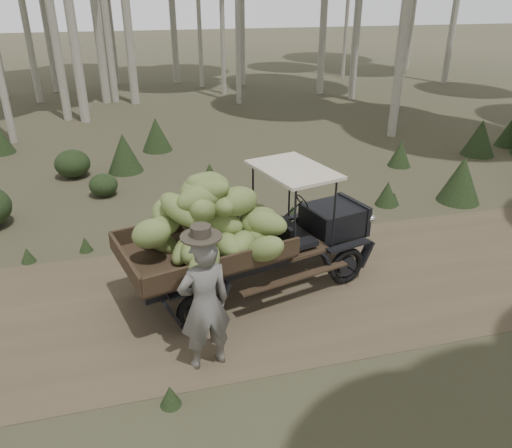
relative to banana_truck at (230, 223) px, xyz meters
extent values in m
plane|color=#473D2B|center=(0.07, -0.08, -1.34)|extent=(120.00, 120.00, 0.00)
cube|color=brown|center=(0.07, -0.08, -1.34)|extent=(70.00, 4.00, 0.01)
cube|color=black|center=(2.01, 0.58, -0.44)|extent=(1.08, 1.05, 0.50)
cube|color=black|center=(2.49, 0.70, -0.44)|extent=(0.31, 0.90, 0.56)
cube|color=black|center=(0.79, 0.27, -0.35)|extent=(0.38, 1.24, 0.50)
cube|color=#38281C|center=(-0.43, -0.04, -0.44)|extent=(2.85, 2.19, 0.07)
cube|color=#38281C|center=(-0.63, 0.75, -0.28)|extent=(2.46, 0.67, 0.29)
cube|color=#38281C|center=(-0.23, -0.83, -0.28)|extent=(2.46, 0.67, 0.29)
cube|color=#38281C|center=(-1.66, -0.35, -0.28)|extent=(0.45, 1.59, 0.29)
cube|color=beige|center=(1.17, 0.37, 0.66)|extent=(1.38, 1.74, 0.05)
cube|color=black|center=(0.40, 0.53, -0.79)|extent=(4.04, 1.11, 0.16)
cube|color=black|center=(0.57, -0.14, -0.79)|extent=(4.04, 1.11, 0.16)
torus|color=black|center=(1.66, 1.24, -1.00)|extent=(0.69, 0.29, 0.69)
torus|color=black|center=(2.02, -0.16, -1.00)|extent=(0.69, 0.29, 0.69)
torus|color=black|center=(-1.05, 0.55, -1.00)|extent=(0.69, 0.29, 0.69)
torus|color=black|center=(-0.69, -0.85, -1.00)|extent=(0.69, 0.29, 0.69)
sphere|color=beige|center=(2.46, 1.12, -0.40)|extent=(0.16, 0.16, 0.16)
sphere|color=beige|center=(2.66, 0.33, -0.40)|extent=(0.16, 0.16, 0.16)
ellipsoid|color=olive|center=(-0.11, -0.48, -0.16)|extent=(0.47, 0.64, 0.42)
ellipsoid|color=olive|center=(-1.23, -0.25, 0.08)|extent=(0.84, 0.68, 0.63)
ellipsoid|color=olive|center=(-0.22, 0.20, 0.32)|extent=(0.83, 0.93, 0.70)
ellipsoid|color=olive|center=(-0.57, -0.03, 0.57)|extent=(0.47, 0.65, 0.40)
ellipsoid|color=olive|center=(-1.12, 0.16, -0.23)|extent=(0.83, 0.72, 0.60)
ellipsoid|color=olive|center=(-1.05, -0.06, 0.09)|extent=(0.74, 0.64, 0.40)
ellipsoid|color=olive|center=(-0.77, -0.13, 0.36)|extent=(0.84, 0.87, 0.64)
ellipsoid|color=olive|center=(-0.46, -0.18, 0.55)|extent=(0.88, 0.53, 0.54)
ellipsoid|color=olive|center=(0.55, 0.58, -0.16)|extent=(0.78, 0.70, 0.44)
ellipsoid|color=olive|center=(-0.13, -0.11, 0.07)|extent=(0.84, 0.70, 0.55)
ellipsoid|color=olive|center=(-0.45, -0.18, 0.38)|extent=(0.65, 0.88, 0.65)
ellipsoid|color=olive|center=(-0.52, 0.02, 0.55)|extent=(0.69, 0.88, 0.62)
ellipsoid|color=olive|center=(-0.71, -0.23, -0.22)|extent=(0.80, 0.81, 0.59)
ellipsoid|color=olive|center=(0.49, -0.29, 0.07)|extent=(0.86, 0.77, 0.46)
ellipsoid|color=olive|center=(-0.24, 0.08, 0.33)|extent=(0.57, 0.78, 0.39)
ellipsoid|color=olive|center=(-0.38, -0.12, 0.63)|extent=(0.88, 0.64, 0.52)
ellipsoid|color=olive|center=(0.38, -0.20, -0.19)|extent=(0.58, 0.77, 0.60)
ellipsoid|color=olive|center=(-0.97, 0.24, 0.13)|extent=(0.46, 0.76, 0.63)
ellipsoid|color=olive|center=(-0.16, -0.15, 0.38)|extent=(0.51, 0.77, 0.47)
ellipsoid|color=olive|center=(-0.32, -0.03, 0.62)|extent=(0.87, 0.55, 0.65)
ellipsoid|color=olive|center=(-0.62, -0.38, -0.21)|extent=(0.66, 0.80, 0.43)
ellipsoid|color=olive|center=(0.43, -0.17, 0.05)|extent=(0.76, 0.55, 0.55)
ellipsoid|color=olive|center=(0.08, -0.12, 0.41)|extent=(0.80, 0.61, 0.46)
ellipsoid|color=olive|center=(-0.28, 0.12, 0.64)|extent=(0.70, 0.39, 0.48)
ellipsoid|color=olive|center=(0.11, -0.40, -0.20)|extent=(0.75, 0.82, 0.43)
ellipsoid|color=olive|center=(-0.61, 0.23, 0.12)|extent=(0.71, 0.87, 0.49)
ellipsoid|color=olive|center=(-0.46, 0.07, 0.38)|extent=(0.67, 0.86, 0.54)
ellipsoid|color=olive|center=(-0.25, 0.14, 0.59)|extent=(0.79, 0.61, 0.63)
ellipsoid|color=olive|center=(-0.57, -0.96, -0.14)|extent=(0.78, 0.87, 0.68)
ellipsoid|color=olive|center=(0.39, -0.71, -0.15)|extent=(0.80, 0.77, 0.63)
imported|color=#635F5A|center=(-0.68, -1.61, -0.37)|extent=(0.78, 0.59, 1.94)
cylinder|color=#373026|center=(-0.68, -1.61, 0.62)|extent=(0.61, 0.61, 0.03)
cylinder|color=#373026|center=(-0.68, -1.61, 0.69)|extent=(0.30, 0.30, 0.16)
cone|color=#233319|center=(-0.52, 8.73, -0.82)|extent=(0.95, 0.95, 1.05)
cone|color=#233319|center=(6.21, 2.59, -0.78)|extent=(1.01, 1.01, 1.12)
ellipsoid|color=#233319|center=(-2.12, 5.16, -1.06)|extent=(0.70, 0.70, 0.56)
ellipsoid|color=#233319|center=(-2.94, 6.78, -0.96)|extent=(0.94, 0.94, 0.75)
cone|color=#233319|center=(10.65, 6.29, -0.90)|extent=(0.80, 0.80, 0.89)
cone|color=#233319|center=(9.07, 5.69, -0.79)|extent=(0.99, 0.99, 1.10)
cone|color=#233319|center=(6.17, 5.36, -0.97)|extent=(0.67, 0.67, 0.74)
cone|color=#233319|center=(-1.56, 6.91, -0.80)|extent=(0.98, 0.98, 1.09)
cone|color=#233319|center=(0.64, 5.72, -1.13)|extent=(0.39, 0.39, 0.43)
cone|color=#233319|center=(4.41, 2.83, -1.05)|extent=(0.54, 0.54, 0.60)
cone|color=#233319|center=(-1.26, -2.24, -1.19)|extent=(0.27, 0.27, 0.30)
cone|color=#233319|center=(3.31, 2.13, -1.19)|extent=(0.27, 0.27, 0.30)
cone|color=#233319|center=(1.99, 2.68, -1.19)|extent=(0.27, 0.27, 0.30)
cone|color=#233319|center=(-2.45, 2.24, -1.19)|extent=(0.27, 0.27, 0.30)
cone|color=#233319|center=(-0.06, 2.56, -1.19)|extent=(0.27, 0.27, 0.30)
cone|color=#233319|center=(4.59, 2.80, -1.19)|extent=(0.27, 0.27, 0.30)
cone|color=#233319|center=(1.03, 2.81, -1.19)|extent=(0.27, 0.27, 0.30)
cone|color=#233319|center=(0.99, 2.31, -1.19)|extent=(0.27, 0.27, 0.30)
cone|color=#233319|center=(-3.49, 2.06, -1.19)|extent=(0.27, 0.27, 0.30)
cone|color=#233319|center=(0.55, 2.87, -1.19)|extent=(0.27, 0.27, 0.30)
camera|label=1|loc=(-1.42, -7.01, 3.36)|focal=35.00mm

